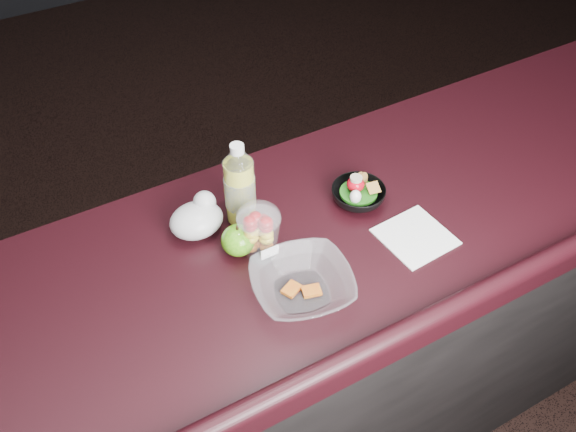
# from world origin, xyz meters

# --- Properties ---
(counter) EXTENTS (4.06, 0.71, 1.02)m
(counter) POSITION_xyz_m (0.00, 0.30, 0.51)
(counter) COLOR black
(counter) RESTS_ON ground
(lemonade_bottle) EXTENTS (0.08, 0.08, 0.23)m
(lemonade_bottle) POSITION_xyz_m (-0.11, 0.44, 1.12)
(lemonade_bottle) COLOR yellow
(lemonade_bottle) RESTS_ON counter
(fruit_cup) EXTENTS (0.10, 0.10, 0.15)m
(fruit_cup) POSITION_xyz_m (-0.12, 0.31, 1.10)
(fruit_cup) COLOR white
(fruit_cup) RESTS_ON counter
(green_apple) EXTENTS (0.08, 0.08, 0.08)m
(green_apple) POSITION_xyz_m (-0.17, 0.34, 1.06)
(green_apple) COLOR #2F8D10
(green_apple) RESTS_ON counter
(plastic_bag) EXTENTS (0.13, 0.11, 0.10)m
(plastic_bag) POSITION_xyz_m (-0.22, 0.45, 1.06)
(plastic_bag) COLOR silver
(plastic_bag) RESTS_ON counter
(snack_bowl) EXTENTS (0.17, 0.17, 0.08)m
(snack_bowl) POSITION_xyz_m (0.18, 0.34, 1.05)
(snack_bowl) COLOR black
(snack_bowl) RESTS_ON counter
(takeout_bowl) EXTENTS (0.27, 0.27, 0.06)m
(takeout_bowl) POSITION_xyz_m (-0.10, 0.16, 1.05)
(takeout_bowl) COLOR silver
(takeout_bowl) RESTS_ON counter
(paper_napkin) EXTENTS (0.17, 0.17, 0.00)m
(paper_napkin) POSITION_xyz_m (0.23, 0.17, 1.02)
(paper_napkin) COLOR white
(paper_napkin) RESTS_ON counter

